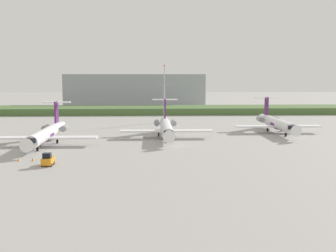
# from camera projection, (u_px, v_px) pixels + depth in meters

# --- Properties ---
(ground_plane) EXTENTS (500.00, 500.00, 0.00)m
(ground_plane) POSITION_uv_depth(u_px,v_px,m) (165.00, 129.00, 121.87)
(ground_plane) COLOR #9E9B96
(grass_berm) EXTENTS (320.00, 20.00, 2.64)m
(grass_berm) POSITION_uv_depth(u_px,v_px,m) (161.00, 110.00, 170.56)
(grass_berm) COLOR #4C6B38
(grass_berm) RESTS_ON ground
(regional_jet_nearest) EXTENTS (22.81, 31.00, 9.00)m
(regional_jet_nearest) POSITION_uv_depth(u_px,v_px,m) (47.00, 133.00, 94.29)
(regional_jet_nearest) COLOR white
(regional_jet_nearest) RESTS_ON ground
(regional_jet_second) EXTENTS (22.81, 31.00, 9.00)m
(regional_jet_second) POSITION_uv_depth(u_px,v_px,m) (166.00, 127.00, 105.39)
(regional_jet_second) COLOR white
(regional_jet_second) RESTS_ON ground
(regional_jet_third) EXTENTS (22.81, 31.00, 9.00)m
(regional_jet_third) POSITION_uv_depth(u_px,v_px,m) (277.00, 123.00, 114.53)
(regional_jet_third) COLOR white
(regional_jet_third) RESTS_ON ground
(antenna_mast) EXTENTS (4.40, 0.50, 18.73)m
(antenna_mast) POSITION_uv_depth(u_px,v_px,m) (164.00, 98.00, 138.58)
(antenna_mast) COLOR #B2B2B7
(antenna_mast) RESTS_ON ground
(distant_hangar) EXTENTS (64.93, 25.95, 15.69)m
(distant_hangar) POSITION_uv_depth(u_px,v_px,m) (135.00, 90.00, 204.78)
(distant_hangar) COLOR #9EA3AD
(distant_hangar) RESTS_ON ground
(baggage_tug) EXTENTS (1.72, 3.20, 2.30)m
(baggage_tug) POSITION_uv_depth(u_px,v_px,m) (48.00, 160.00, 72.85)
(baggage_tug) COLOR orange
(baggage_tug) RESTS_ON ground
(safety_cone_front_marker) EXTENTS (0.44, 0.44, 0.55)m
(safety_cone_front_marker) POSITION_uv_depth(u_px,v_px,m) (18.00, 160.00, 76.60)
(safety_cone_front_marker) COLOR orange
(safety_cone_front_marker) RESTS_ON ground
(safety_cone_mid_marker) EXTENTS (0.44, 0.44, 0.55)m
(safety_cone_mid_marker) POSITION_uv_depth(u_px,v_px,m) (33.00, 159.00, 76.89)
(safety_cone_mid_marker) COLOR orange
(safety_cone_mid_marker) RESTS_ON ground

